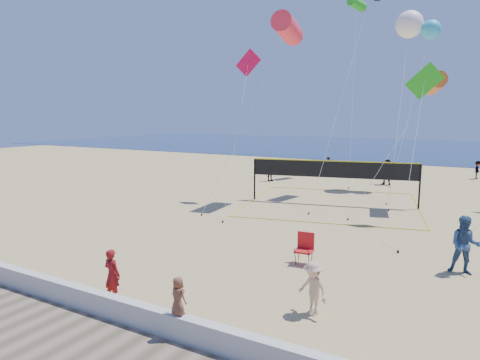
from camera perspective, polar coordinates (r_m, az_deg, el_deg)
The scene contains 20 objects.
ground at distance 12.94m, azimuth 0.85°, elevation -14.97°, with size 120.00×120.00×0.00m, color tan.
ocean at distance 72.80m, azimuth 25.09°, elevation 3.81°, with size 140.00×50.00×0.03m, color navy.
seawall at distance 10.53m, azimuth -7.48°, elevation -19.06°, with size 32.00×0.30×0.60m, color #BCBCB7.
woman at distance 12.82m, azimuth -16.68°, elevation -12.00°, with size 0.54×0.36×1.48m, color maroon.
toddler at distance 10.32m, azimuth -8.25°, elevation -15.06°, with size 0.44×0.29×0.90m, color brown.
bystander_a at distance 15.92m, azimuth 27.79°, elevation -7.70°, with size 0.95×0.74×1.95m, color #2F4C77.
bystander_b at distance 11.64m, azimuth 9.69°, elevation -14.03°, with size 0.93×0.54×1.44m, color tan.
far_person_0 at distance 33.70m, azimuth 4.02°, elevation 1.37°, with size 1.06×0.44×1.81m, color gray.
far_person_1 at distance 33.74m, azimuth 18.97°, elevation 1.01°, with size 1.77×0.56×1.91m, color gray.
far_person_3 at distance 38.74m, azimuth 11.72°, elevation 1.91°, with size 0.71×0.55×1.46m, color gray.
far_person_4 at distance 39.82m, azimuth 29.12°, elevation 1.18°, with size 0.95×0.55×1.48m, color gray.
camp_chair at distance 15.33m, azimuth 8.63°, elevation -8.73°, with size 0.65×0.78×1.23m.
volleyball_net at distance 25.40m, azimuth 12.29°, elevation 0.77°, with size 11.46×11.35×2.57m.
kite_0 at distance 25.63m, azimuth 6.35°, elevation 19.43°, with size 3.21×6.74×10.76m.
kite_2 at distance 25.45m, azimuth 24.50°, elevation 11.65°, with size 3.86×5.82×7.43m.
kite_3 at distance 25.80m, azimuth 0.95°, elevation 14.42°, with size 2.57×5.85×9.04m.
kite_4 at distance 22.05m, azimuth 23.28°, elevation 11.27°, with size 1.71×5.85×7.63m.
kite_6 at distance 32.98m, azimuth 21.65°, elevation 18.72°, with size 2.35×9.47×12.18m.
kite_7 at distance 32.91m, azimuth 24.12°, elevation 17.82°, with size 1.76×7.47×11.47m.
kite_8 at distance 38.64m, azimuth 15.31°, elevation 21.66°, with size 2.37×7.54×14.59m.
Camera 1 is at (5.69, -10.39, 5.20)m, focal length 32.00 mm.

